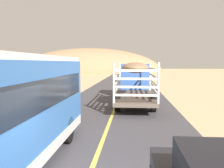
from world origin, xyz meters
TOP-DOWN VIEW (x-y plane):
  - livestock_truck at (1.32, 14.83)m, footprint 2.53×9.70m
  - distant_hill at (-11.73, 66.57)m, footprint 43.25×20.39m

SIDE VIEW (x-z plane):
  - distant_hill at x=-11.73m, z-range -7.29..7.29m
  - livestock_truck at x=1.32m, z-range 0.28..3.30m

